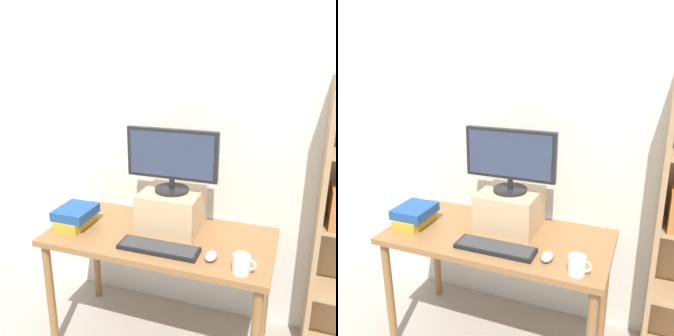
{
  "view_description": "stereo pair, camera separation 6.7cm",
  "coord_description": "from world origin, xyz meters",
  "views": [
    {
      "loc": [
        0.72,
        -1.86,
        1.8
      ],
      "look_at": [
        0.04,
        0.04,
        1.16
      ],
      "focal_mm": 40.0,
      "sensor_mm": 36.0,
      "label": 1
    },
    {
      "loc": [
        0.78,
        -1.84,
        1.8
      ],
      "look_at": [
        0.04,
        0.04,
        1.16
      ],
      "focal_mm": 40.0,
      "sensor_mm": 36.0,
      "label": 2
    }
  ],
  "objects": [
    {
      "name": "book_stack",
      "position": [
        -0.53,
        -0.07,
        0.82
      ],
      "size": [
        0.21,
        0.26,
        0.12
      ],
      "color": "gold",
      "rests_on": "desk"
    },
    {
      "name": "keyboard",
      "position": [
        0.06,
        -0.17,
        0.77
      ],
      "size": [
        0.45,
        0.14,
        0.02
      ],
      "color": "black",
      "rests_on": "desk"
    },
    {
      "name": "back_wall",
      "position": [
        0.0,
        0.45,
        1.3
      ],
      "size": [
        7.0,
        0.08,
        2.6
      ],
      "color": "silver",
      "rests_on": "ground_plane"
    },
    {
      "name": "riser_box",
      "position": [
        0.04,
        0.11,
        0.88
      ],
      "size": [
        0.35,
        0.34,
        0.24
      ],
      "color": "tan",
      "rests_on": "desk"
    },
    {
      "name": "computer_monitor",
      "position": [
        0.04,
        0.11,
        1.2
      ],
      "size": [
        0.55,
        0.2,
        0.38
      ],
      "color": "black",
      "rests_on": "riser_box"
    },
    {
      "name": "desk",
      "position": [
        0.0,
        0.0,
        0.67
      ],
      "size": [
        1.33,
        0.64,
        0.76
      ],
      "color": "olive",
      "rests_on": "ground_plane"
    },
    {
      "name": "computer_mouse",
      "position": [
        0.35,
        -0.17,
        0.78
      ],
      "size": [
        0.06,
        0.1,
        0.04
      ],
      "color": "#99999E",
      "rests_on": "desk"
    },
    {
      "name": "coffee_mug",
      "position": [
        0.52,
        -0.24,
        0.81
      ],
      "size": [
        0.12,
        0.09,
        0.1
      ],
      "color": "white",
      "rests_on": "desk"
    }
  ]
}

